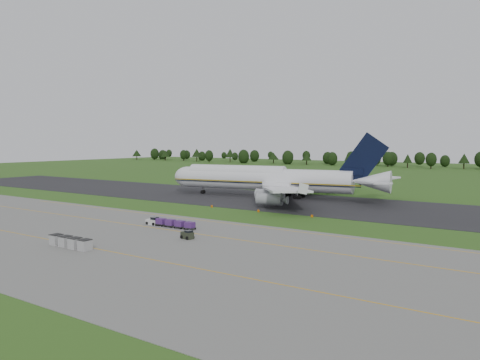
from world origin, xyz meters
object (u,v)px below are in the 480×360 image
Objects in this scene: baggage_train at (169,223)px; utility_cart at (187,235)px; uld_row at (70,242)px; edge_markers at (258,211)px; aircraft at (268,179)px.

utility_cart is (10.22, -6.64, -0.20)m from baggage_train.
uld_row is 0.32× the size of edge_markers.
uld_row is at bearing -83.74° from aircraft.
aircraft is 63.63m from utility_cart.
utility_cart is at bearing -33.01° from baggage_train.
uld_row is (8.32, -75.87, -4.60)m from aircraft.
edge_markers is at bearing 100.14° from utility_cart.
baggage_train is at bearing -80.36° from aircraft.
aircraft is at bearing 116.13° from edge_markers.
utility_cart reaches higher than edge_markers.
aircraft is 30.98m from edge_markers.
utility_cart is at bearing -79.86° from edge_markers.
baggage_train is 12.18m from utility_cart.
uld_row is (-0.82, -22.08, 0.08)m from baggage_train.
utility_cart is 0.26× the size of uld_row.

